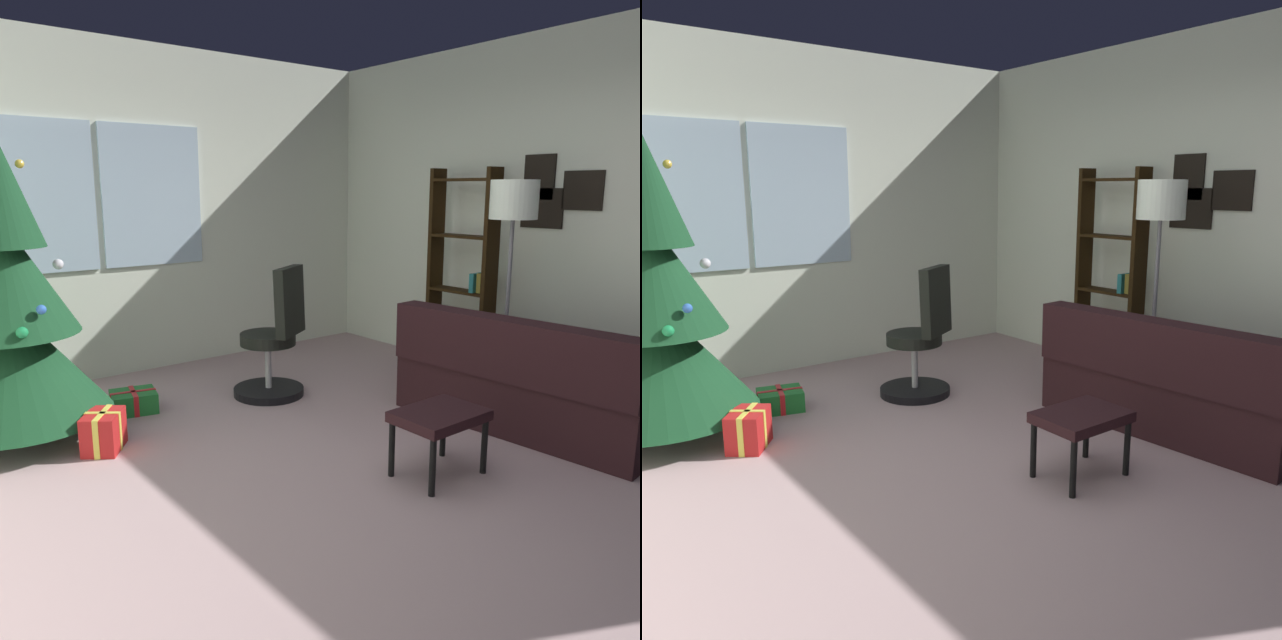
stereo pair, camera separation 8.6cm
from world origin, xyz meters
TOP-DOWN VIEW (x-y plane):
  - ground_plane at (0.00, 0.00)m, footprint 4.78×5.51m
  - wall_back_with_windows at (-0.02, 2.80)m, footprint 4.78×0.12m
  - wall_right_with_frames at (2.44, 0.00)m, footprint 0.12×5.51m
  - couch at (1.69, -0.25)m, footprint 1.67×1.79m
  - footstool at (0.42, -0.31)m, footprint 0.50×0.37m
  - holiday_tree at (-1.32, 1.77)m, footprint 1.19×1.19m
  - gift_box_red at (-0.96, 1.23)m, footprint 0.34×0.36m
  - gift_box_green at (-0.54, 1.79)m, footprint 0.38×0.35m
  - office_chair at (0.49, 1.43)m, footprint 0.57×0.59m
  - bookshelf at (2.17, 0.97)m, footprint 0.18×0.64m
  - floor_lamp at (1.75, 0.20)m, footprint 0.34×0.34m

SIDE VIEW (x-z plane):
  - ground_plane at x=0.00m, z-range -0.10..0.00m
  - gift_box_green at x=-0.54m, z-range 0.00..0.15m
  - gift_box_red at x=-0.96m, z-range 0.00..0.25m
  - couch at x=1.69m, z-range -0.12..0.67m
  - footstool at x=0.42m, z-range 0.14..0.52m
  - office_chair at x=0.49m, z-range -0.12..0.92m
  - bookshelf at x=2.17m, z-range -0.11..1.68m
  - holiday_tree at x=-1.32m, z-range -0.41..2.05m
  - floor_lamp at x=1.75m, z-range 0.57..2.25m
  - wall_right_with_frames at x=2.44m, z-range 0.00..2.83m
  - wall_back_with_windows at x=-0.02m, z-range 0.01..2.83m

